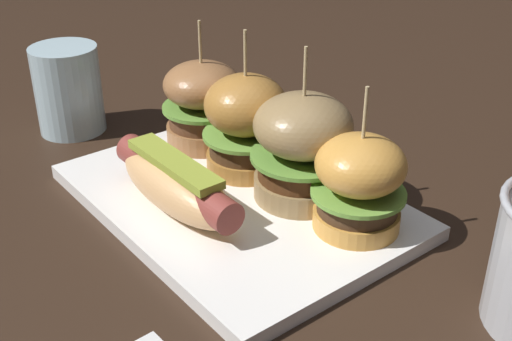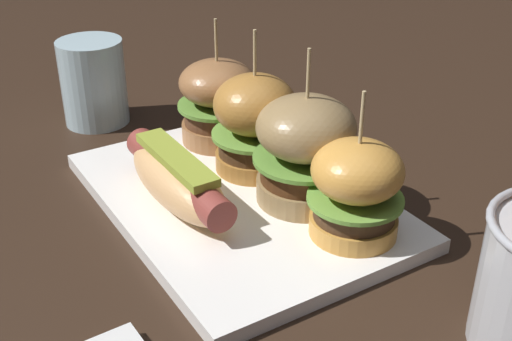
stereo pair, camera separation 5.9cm
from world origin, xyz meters
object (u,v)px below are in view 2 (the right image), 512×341
object	(u,v)px
slider_far_left	(218,101)
slider_center_left	(255,122)
hot_dog	(177,179)
slider_center_right	(305,149)
slider_far_right	(356,189)
water_glass	(94,82)
platter_main	(238,199)

from	to	relation	value
slider_far_left	slider_center_left	size ratio (longest dim) A/B	0.95
hot_dog	slider_far_left	world-z (taller)	slider_far_left
slider_far_left	slider_center_right	size ratio (longest dim) A/B	0.93
slider_center_right	slider_far_right	bearing A→B (deg)	1.96
hot_dog	water_glass	distance (m)	0.25
slider_far_left	slider_far_right	size ratio (longest dim) A/B	1.04
platter_main	hot_dog	size ratio (longest dim) A/B	1.94
platter_main	slider_center_left	xyz separation A→B (m)	(-0.04, 0.04, 0.06)
water_glass	slider_center_left	bearing A→B (deg)	21.23
platter_main	slider_center_left	bearing A→B (deg)	130.97
slider_far_left	slider_center_left	bearing A→B (deg)	0.07
platter_main	water_glass	distance (m)	0.27
slider_far_left	slider_center_right	world-z (taller)	slider_center_right
slider_center_left	slider_center_right	xyz separation A→B (m)	(0.08, 0.01, 0.00)
platter_main	hot_dog	xyz separation A→B (m)	(-0.01, -0.06, 0.03)
hot_dog	slider_center_right	bearing A→B (deg)	62.22
slider_far_left	water_glass	world-z (taller)	slider_far_left
slider_center_left	slider_far_right	bearing A→B (deg)	3.76
water_glass	slider_center_right	bearing A→B (deg)	17.47
slider_far_left	water_glass	bearing A→B (deg)	-149.66
platter_main	water_glass	bearing A→B (deg)	-169.78
hot_dog	slider_far_right	distance (m)	0.17
platter_main	slider_center_right	size ratio (longest dim) A/B	2.23
slider_far_right	water_glass	world-z (taller)	slider_far_right
slider_center_right	water_glass	size ratio (longest dim) A/B	1.43
slider_far_left	slider_far_right	bearing A→B (deg)	2.50
hot_dog	slider_far_left	size ratio (longest dim) A/B	1.23
slider_center_right	water_glass	bearing A→B (deg)	-162.53
slider_center_left	water_glass	distance (m)	0.24
platter_main	slider_center_right	distance (m)	0.09
hot_dog	slider_center_left	world-z (taller)	slider_center_left
platter_main	slider_center_right	bearing A→B (deg)	49.77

